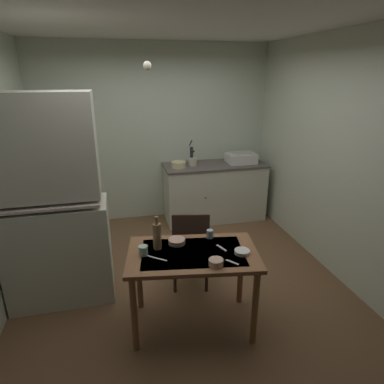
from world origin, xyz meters
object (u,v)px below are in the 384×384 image
chair_far_side (191,247)px  teacup_cream (210,234)px  serving_bowl_wide (216,262)px  glass_bottle (157,235)px  mixing_bowl_counter (179,165)px  hutch_cabinet (54,211)px  sink_basin (241,158)px  hand_pump (192,154)px  dining_table (193,263)px

chair_far_side → teacup_cream: 0.48m
chair_far_side → serving_bowl_wide: size_ratio=7.60×
teacup_cream → glass_bottle: size_ratio=0.26×
serving_bowl_wide → mixing_bowl_counter: bearing=85.8°
hutch_cabinet → serving_bowl_wide: hutch_cabinet is taller
hutch_cabinet → sink_basin: hutch_cabinet is taller
teacup_cream → glass_bottle: bearing=-170.7°
chair_far_side → serving_bowl_wide: 0.87m
sink_basin → teacup_cream: 2.34m
mixing_bowl_counter → serving_bowl_wide: bearing=-94.2°
hand_pump → glass_bottle: bearing=-110.8°
teacup_cream → mixing_bowl_counter: bearing=87.2°
hutch_cabinet → teacup_cream: size_ratio=25.95×
serving_bowl_wide → teacup_cream: size_ratio=1.50×
glass_bottle → hand_pump: bearing=69.2°
teacup_cream → chair_far_side: bearing=107.2°
teacup_cream → hutch_cabinet: bearing=161.5°
hand_pump → dining_table: (-0.54, -2.32, -0.42)m
hand_pump → glass_bottle: hand_pump is taller
sink_basin → glass_bottle: (-1.62, -2.14, -0.09)m
dining_table → serving_bowl_wide: (0.13, -0.25, 0.14)m
chair_far_side → teacup_cream: bearing=-72.8°
hand_pump → teacup_cream: (-0.32, -2.10, -0.27)m
hutch_cabinet → sink_basin: bearing=31.7°
hutch_cabinet → mixing_bowl_counter: 2.16m
serving_bowl_wide → glass_bottle: glass_bottle is taller
mixing_bowl_counter → teacup_cream: (-0.10, -2.01, -0.14)m
chair_far_side → hand_pump: bearing=76.3°
sink_basin → chair_far_side: size_ratio=0.48×
hand_pump → mixing_bowl_counter: (-0.22, -0.10, -0.12)m
sink_basin → hand_pump: (-0.79, 0.05, 0.09)m
hutch_cabinet → chair_far_side: hutch_cabinet is taller
teacup_cream → glass_bottle: glass_bottle is taller
hand_pump → dining_table: 2.42m
hutch_cabinet → glass_bottle: bearing=-31.3°
serving_bowl_wide → hand_pump: bearing=81.0°
mixing_bowl_counter → dining_table: bearing=-98.1°
hutch_cabinet → glass_bottle: (0.93, -0.56, -0.09)m
hutch_cabinet → mixing_bowl_counter: size_ratio=9.67×
sink_basin → serving_bowl_wide: (-1.20, -2.53, -0.19)m
hand_pump → serving_bowl_wide: (-0.41, -2.57, -0.28)m
glass_bottle → hutch_cabinet: bearing=148.7°
mixing_bowl_counter → dining_table: size_ratio=0.18×
glass_bottle → mixing_bowl_counter: bearing=73.8°
hutch_cabinet → mixing_bowl_counter: (1.53, 1.52, -0.03)m
dining_table → glass_bottle: 0.40m
sink_basin → glass_bottle: size_ratio=1.42×
chair_far_side → glass_bottle: (-0.40, -0.43, 0.40)m
hand_pump → chair_far_side: size_ratio=0.42×
mixing_bowl_counter → teacup_cream: size_ratio=2.68×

